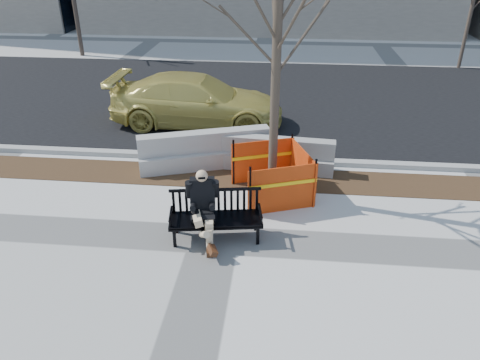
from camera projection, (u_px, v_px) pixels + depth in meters
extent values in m
plane|color=beige|center=(214.00, 239.00, 8.88)|extent=(120.00, 120.00, 0.00)
cube|color=#47301C|center=(230.00, 177.00, 11.16)|extent=(40.00, 1.20, 0.02)
cube|color=black|center=(251.00, 98.00, 16.61)|extent=(60.00, 10.40, 0.01)
cube|color=#9E9B93|center=(235.00, 158.00, 11.97)|extent=(60.00, 0.25, 0.12)
imported|color=#C2B24F|center=(198.00, 124.00, 14.32)|extent=(5.23, 2.18, 1.51)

